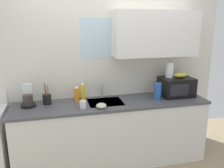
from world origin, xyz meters
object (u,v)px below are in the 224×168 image
(mug_white, at_px, (83,104))
(small_bowl, at_px, (101,106))
(utensil_crock, at_px, (47,99))
(paper_towel_roll, at_px, (169,70))
(banana_bunch, at_px, (180,75))
(cereal_canister, at_px, (158,91))
(coffee_maker, at_px, (28,98))
(microwave, at_px, (176,87))
(dish_soap_bottle_orange, at_px, (77,94))
(dish_soap_bottle_yellow, at_px, (83,91))

(mug_white, height_order, small_bowl, mug_white)
(mug_white, bearing_deg, small_bowl, -15.26)
(utensil_crock, relative_size, small_bowl, 2.26)
(utensil_crock, height_order, small_bowl, utensil_crock)
(paper_towel_roll, distance_m, mug_white, 1.35)
(banana_bunch, relative_size, small_bowl, 1.54)
(cereal_canister, xyz_separation_m, utensil_crock, (-1.48, 0.17, -0.05))
(coffee_maker, distance_m, mug_white, 0.71)
(utensil_crock, bearing_deg, microwave, -2.25)
(cereal_canister, relative_size, small_bowl, 1.81)
(microwave, bearing_deg, mug_white, -172.23)
(paper_towel_roll, xyz_separation_m, utensil_crock, (-1.72, 0.02, -0.31))
(paper_towel_roll, xyz_separation_m, mug_white, (-1.28, -0.24, -0.33))
(paper_towel_roll, distance_m, small_bowl, 1.16)
(dish_soap_bottle_orange, height_order, cereal_canister, cereal_canister)
(microwave, height_order, dish_soap_bottle_orange, microwave)
(banana_bunch, distance_m, dish_soap_bottle_yellow, 1.41)
(coffee_maker, distance_m, utensil_crock, 0.23)
(microwave, bearing_deg, utensil_crock, 177.75)
(microwave, bearing_deg, small_bowl, -167.93)
(paper_towel_roll, relative_size, utensil_crock, 0.75)
(paper_towel_roll, distance_m, utensil_crock, 1.75)
(microwave, xyz_separation_m, utensil_crock, (-1.82, 0.07, -0.06))
(coffee_maker, distance_m, small_bowl, 0.94)
(paper_towel_roll, bearing_deg, cereal_canister, -147.99)
(paper_towel_roll, height_order, coffee_maker, paper_towel_roll)
(coffee_maker, bearing_deg, small_bowl, -19.17)
(dish_soap_bottle_orange, relative_size, utensil_crock, 0.74)
(cereal_canister, height_order, small_bowl, cereal_canister)
(microwave, height_order, coffee_maker, coffee_maker)
(paper_towel_roll, relative_size, small_bowl, 1.69)
(dish_soap_bottle_orange, bearing_deg, microwave, -4.30)
(dish_soap_bottle_orange, bearing_deg, mug_white, -81.07)
(paper_towel_roll, height_order, mug_white, paper_towel_roll)
(paper_towel_roll, height_order, small_bowl, paper_towel_roll)
(microwave, distance_m, small_bowl, 1.19)
(paper_towel_roll, relative_size, coffee_maker, 0.79)
(dish_soap_bottle_yellow, bearing_deg, cereal_canister, -14.28)
(dish_soap_bottle_orange, relative_size, mug_white, 2.30)
(mug_white, distance_m, small_bowl, 0.23)
(microwave, distance_m, mug_white, 1.40)
(microwave, relative_size, small_bowl, 3.54)
(banana_bunch, bearing_deg, small_bowl, -168.35)
(dish_soap_bottle_yellow, height_order, dish_soap_bottle_orange, dish_soap_bottle_yellow)
(dish_soap_bottle_yellow, bearing_deg, small_bowl, -66.04)
(coffee_maker, relative_size, small_bowl, 2.15)
(cereal_canister, xyz_separation_m, small_bowl, (-0.82, -0.15, -0.08))
(dish_soap_bottle_orange, xyz_separation_m, small_bowl, (0.27, -0.36, -0.07))
(dish_soap_bottle_orange, bearing_deg, utensil_crock, -174.71)
(microwave, height_order, cereal_canister, microwave)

